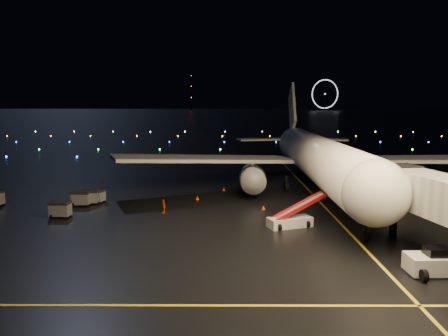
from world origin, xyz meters
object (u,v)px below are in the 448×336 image
(pushback_tug, at_px, (436,261))
(baggage_cart_1, at_px, (60,209))
(baggage_cart_3, at_px, (81,198))
(crew_c, at_px, (164,206))
(airliner, at_px, (314,133))
(baggage_cart_2, at_px, (96,196))
(belt_loader, at_px, (290,212))
(baggage_cart_0, at_px, (90,197))

(pushback_tug, distance_m, baggage_cart_1, 35.61)
(baggage_cart_3, bearing_deg, crew_c, -17.52)
(airliner, height_order, baggage_cart_2, airliner)
(crew_c, height_order, baggage_cart_2, baggage_cart_2)
(airliner, xyz_separation_m, belt_loader, (-6.06, -19.43, -6.33))
(airliner, bearing_deg, pushback_tug, -84.76)
(baggage_cart_0, height_order, baggage_cart_2, baggage_cart_0)
(baggage_cart_3, bearing_deg, baggage_cart_0, 56.07)
(baggage_cart_0, bearing_deg, crew_c, -26.37)
(belt_loader, relative_size, baggage_cart_3, 3.08)
(airliner, bearing_deg, belt_loader, -106.68)
(crew_c, relative_size, baggage_cart_3, 0.76)
(airliner, relative_size, baggage_cart_2, 29.86)
(baggage_cart_0, bearing_deg, pushback_tug, -35.44)
(pushback_tug, xyz_separation_m, baggage_cart_1, (-32.17, 15.27, -0.10))
(belt_loader, relative_size, baggage_cart_0, 3.13)
(crew_c, height_order, baggage_cart_3, baggage_cart_3)
(belt_loader, xyz_separation_m, baggage_cart_0, (-22.42, 9.86, -0.67))
(baggage_cart_2, bearing_deg, baggage_cart_0, -100.49)
(pushback_tug, xyz_separation_m, baggage_cart_3, (-31.71, 20.59, -0.09))
(pushback_tug, height_order, baggage_cart_1, pushback_tug)
(pushback_tug, distance_m, baggage_cart_3, 37.80)
(baggage_cart_3, bearing_deg, baggage_cart_2, 58.39)
(baggage_cart_2, bearing_deg, belt_loader, -5.96)
(baggage_cart_0, xyz_separation_m, baggage_cart_3, (-0.72, -0.99, 0.01))
(crew_c, bearing_deg, baggage_cart_2, -155.17)
(crew_c, xyz_separation_m, baggage_cart_3, (-10.15, 3.56, 0.09))
(pushback_tug, xyz_separation_m, baggage_cart_2, (-30.49, 22.43, -0.16))
(belt_loader, distance_m, crew_c, 14.05)
(airliner, relative_size, pushback_tug, 13.85)
(baggage_cart_1, height_order, baggage_cart_2, baggage_cart_1)
(airliner, distance_m, baggage_cart_1, 34.37)
(pushback_tug, distance_m, baggage_cart_2, 37.85)
(crew_c, bearing_deg, baggage_cart_3, -143.35)
(baggage_cart_0, xyz_separation_m, baggage_cart_1, (-1.18, -6.32, -0.00))
(baggage_cart_2, relative_size, baggage_cart_3, 0.91)
(crew_c, height_order, baggage_cart_0, baggage_cart_0)
(airliner, xyz_separation_m, pushback_tug, (2.51, -31.15, -6.90))
(baggage_cart_1, distance_m, baggage_cart_2, 7.36)
(belt_loader, xyz_separation_m, baggage_cart_2, (-21.92, 10.70, -0.74))
(baggage_cart_1, bearing_deg, baggage_cart_3, 87.12)
(belt_loader, bearing_deg, pushback_tug, -74.33)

